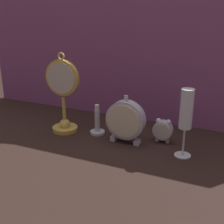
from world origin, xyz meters
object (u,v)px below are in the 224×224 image
alarm_clock_twin_bell (163,129)px  mantel_clock_silver (126,120)px  brass_candlestick (97,125)px  champagne_flute (186,114)px  pocket_watch_on_stand (63,98)px

alarm_clock_twin_bell → mantel_clock_silver: size_ratio=0.51×
mantel_clock_silver → brass_candlestick: (-0.13, 0.03, -0.05)m
alarm_clock_twin_bell → mantel_clock_silver: bearing=-155.3°
brass_candlestick → alarm_clock_twin_bell: bearing=6.0°
alarm_clock_twin_bell → champagne_flute: 0.16m
alarm_clock_twin_bell → champagne_flute: champagne_flute is taller
pocket_watch_on_stand → champagne_flute: pocket_watch_on_stand is taller
pocket_watch_on_stand → alarm_clock_twin_bell: (0.39, 0.05, -0.09)m
alarm_clock_twin_bell → champagne_flute: size_ratio=0.39×
pocket_watch_on_stand → alarm_clock_twin_bell: size_ratio=3.43×
mantel_clock_silver → alarm_clock_twin_bell: bearing=24.7°
champagne_flute → brass_candlestick: (-0.35, 0.05, -0.12)m
alarm_clock_twin_bell → champagne_flute: (0.09, -0.08, 0.10)m
pocket_watch_on_stand → brass_candlestick: pocket_watch_on_stand is taller
pocket_watch_on_stand → champagne_flute: bearing=-2.8°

